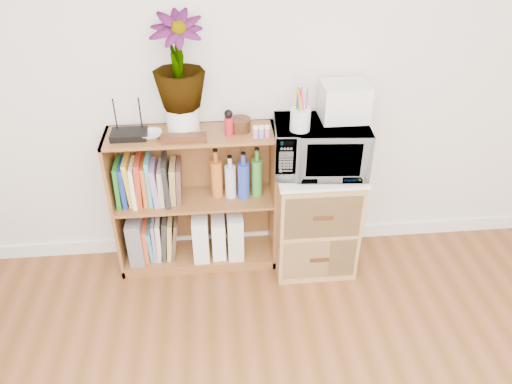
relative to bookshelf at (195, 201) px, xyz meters
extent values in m
cube|color=white|center=(0.35, 0.14, -0.42)|extent=(4.00, 0.02, 0.10)
cube|color=brown|center=(0.00, 0.00, 0.00)|extent=(1.00, 0.30, 0.95)
cube|color=#9E7542|center=(0.75, -0.08, -0.12)|extent=(0.50, 0.45, 0.70)
imported|color=silver|center=(0.75, -0.08, 0.39)|extent=(0.56, 0.40, 0.30)
cylinder|color=silver|center=(0.61, -0.15, 0.60)|extent=(0.11, 0.11, 0.12)
cube|color=silver|center=(0.89, -0.02, 0.65)|extent=(0.26, 0.22, 0.21)
cube|color=black|center=(-0.34, -0.02, 0.49)|extent=(0.20, 0.14, 0.04)
imported|color=silver|center=(-0.22, -0.03, 0.49)|extent=(0.13, 0.13, 0.03)
cylinder|color=silver|center=(-0.03, 0.02, 0.55)|extent=(0.18, 0.18, 0.16)
imported|color=#3C7F32|center=(-0.03, 0.02, 0.89)|extent=(0.29, 0.29, 0.52)
cube|color=#3B2010|center=(-0.03, -0.10, 0.50)|extent=(0.25, 0.06, 0.04)
cylinder|color=#B01525|center=(0.22, -0.04, 0.53)|extent=(0.05, 0.05, 0.11)
cylinder|color=#32190D|center=(0.29, 0.01, 0.51)|extent=(0.13, 0.13, 0.07)
cube|color=pink|center=(0.40, -0.09, 0.51)|extent=(0.12, 0.04, 0.06)
cube|color=slate|center=(-0.40, 0.00, -0.25)|extent=(0.09, 0.25, 0.31)
cube|color=white|center=(0.02, -0.01, -0.25)|extent=(0.10, 0.25, 0.32)
cube|color=white|center=(0.13, -0.01, -0.27)|extent=(0.09, 0.22, 0.27)
cube|color=silver|center=(0.24, -0.01, -0.25)|extent=(0.10, 0.25, 0.32)
cube|color=#1E6D1D|center=(-0.45, 0.00, 0.17)|extent=(0.03, 0.20, 0.28)
cube|color=navy|center=(-0.42, 0.00, 0.16)|extent=(0.03, 0.20, 0.27)
cube|color=gold|center=(-0.39, 0.00, 0.17)|extent=(0.04, 0.20, 0.29)
cube|color=white|center=(-0.36, 0.00, 0.16)|extent=(0.02, 0.20, 0.27)
cube|color=#AC371D|center=(-0.33, 0.00, 0.17)|extent=(0.04, 0.20, 0.30)
cube|color=#CD5924|center=(-0.29, 0.00, 0.16)|extent=(0.03, 0.20, 0.26)
cube|color=teal|center=(-0.26, 0.00, 0.18)|extent=(0.02, 0.20, 0.30)
cube|color=#9C73AD|center=(-0.23, 0.00, 0.15)|extent=(0.05, 0.20, 0.26)
cube|color=beige|center=(-0.20, 0.00, 0.14)|extent=(0.04, 0.20, 0.24)
cube|color=black|center=(-0.16, 0.00, 0.17)|extent=(0.04, 0.20, 0.30)
cube|color=#A48F4B|center=(-0.13, 0.00, 0.15)|extent=(0.05, 0.20, 0.24)
cube|color=brown|center=(-0.09, 0.00, 0.15)|extent=(0.04, 0.20, 0.24)
cylinder|color=#C26224|center=(0.14, 0.00, 0.18)|extent=(0.07, 0.07, 0.31)
cylinder|color=silver|center=(0.22, 0.00, 0.16)|extent=(0.07, 0.07, 0.28)
cylinder|color=#2840BA|center=(0.30, 0.00, 0.18)|extent=(0.07, 0.07, 0.30)
cylinder|color=#378E33|center=(0.39, 0.00, 0.18)|extent=(0.07, 0.07, 0.32)
cylinder|color=gold|center=(0.47, 0.00, 0.16)|extent=(0.06, 0.06, 0.26)
cube|color=#E24C27|center=(-0.34, 0.00, -0.28)|extent=(0.03, 0.19, 0.24)
cube|color=teal|center=(-0.31, 0.00, -0.29)|extent=(0.03, 0.19, 0.23)
cube|color=#9272AB|center=(-0.28, 0.00, -0.27)|extent=(0.02, 0.19, 0.28)
cube|color=beige|center=(-0.25, 0.00, -0.26)|extent=(0.03, 0.19, 0.28)
cube|color=#2A2A2A|center=(-0.22, 0.00, -0.26)|extent=(0.06, 0.19, 0.30)
cube|color=tan|center=(-0.18, 0.00, -0.27)|extent=(0.05, 0.19, 0.28)
cube|color=#4D372C|center=(-0.15, 0.00, -0.27)|extent=(0.06, 0.19, 0.28)
camera|label=1|loc=(0.13, -2.62, 1.76)|focal=35.00mm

